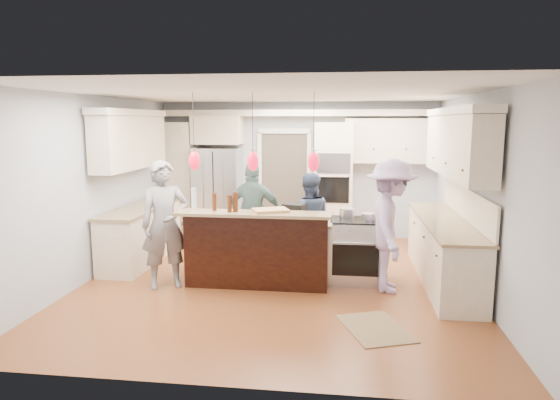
# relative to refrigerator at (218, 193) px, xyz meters

# --- Properties ---
(ground_plane) EXTENTS (6.00, 6.00, 0.00)m
(ground_plane) POSITION_rel_refrigerator_xyz_m (1.55, -2.64, -0.90)
(ground_plane) COLOR #9F562B
(ground_plane) RESTS_ON ground
(room_shell) EXTENTS (5.54, 6.04, 2.72)m
(room_shell) POSITION_rel_refrigerator_xyz_m (1.55, -2.64, 0.92)
(room_shell) COLOR #B2BCC6
(room_shell) RESTS_ON ground
(refrigerator) EXTENTS (0.90, 0.70, 1.80)m
(refrigerator) POSITION_rel_refrigerator_xyz_m (0.00, 0.00, 0.00)
(refrigerator) COLOR #B7B7BC
(refrigerator) RESTS_ON ground
(oven_column) EXTENTS (0.72, 0.69, 2.30)m
(oven_column) POSITION_rel_refrigerator_xyz_m (2.30, 0.03, 0.25)
(oven_column) COLOR #F0E0C3
(oven_column) RESTS_ON ground
(back_upper_cabinets) EXTENTS (5.30, 0.61, 2.54)m
(back_upper_cabinets) POSITION_rel_refrigerator_xyz_m (0.80, 0.12, 0.77)
(back_upper_cabinets) COLOR #F0E0C3
(back_upper_cabinets) RESTS_ON ground
(right_counter_run) EXTENTS (0.64, 3.10, 2.51)m
(right_counter_run) POSITION_rel_refrigerator_xyz_m (3.99, -2.34, 0.16)
(right_counter_run) COLOR #F0E0C3
(right_counter_run) RESTS_ON ground
(left_cabinets) EXTENTS (0.64, 2.30, 2.51)m
(left_cabinets) POSITION_rel_refrigerator_xyz_m (-0.89, -1.84, 0.16)
(left_cabinets) COLOR #F0E0C3
(left_cabinets) RESTS_ON ground
(kitchen_island) EXTENTS (2.10, 1.46, 1.12)m
(kitchen_island) POSITION_rel_refrigerator_xyz_m (1.30, -2.57, -0.41)
(kitchen_island) COLOR black
(kitchen_island) RESTS_ON ground
(island_range) EXTENTS (0.82, 0.71, 0.92)m
(island_range) POSITION_rel_refrigerator_xyz_m (2.71, -2.49, -0.44)
(island_range) COLOR #B7B7BC
(island_range) RESTS_ON ground
(pendant_lights) EXTENTS (1.75, 0.15, 1.03)m
(pendant_lights) POSITION_rel_refrigerator_xyz_m (1.30, -3.15, 0.90)
(pendant_lights) COLOR black
(pendant_lights) RESTS_ON ground
(person_bar_end) EXTENTS (0.78, 0.69, 1.79)m
(person_bar_end) POSITION_rel_refrigerator_xyz_m (0.03, -3.09, -0.00)
(person_bar_end) COLOR slate
(person_bar_end) RESTS_ON ground
(person_far_left) EXTENTS (0.78, 0.64, 1.51)m
(person_far_left) POSITION_rel_refrigerator_xyz_m (1.95, -1.79, -0.14)
(person_far_left) COLOR navy
(person_far_left) RESTS_ON ground
(person_far_right) EXTENTS (1.00, 0.46, 1.67)m
(person_far_right) POSITION_rel_refrigerator_xyz_m (1.05, -1.79, -0.06)
(person_far_right) COLOR #4B6A68
(person_far_right) RESTS_ON ground
(person_range_side) EXTENTS (0.74, 1.22, 1.83)m
(person_range_side) POSITION_rel_refrigerator_xyz_m (3.15, -2.85, 0.02)
(person_range_side) COLOR #AF97CC
(person_range_side) RESTS_ON ground
(floor_rug) EXTENTS (0.91, 1.08, 0.01)m
(floor_rug) POSITION_rel_refrigerator_xyz_m (2.88, -4.20, -0.89)
(floor_rug) COLOR olive
(floor_rug) RESTS_ON ground
(water_bottle) EXTENTS (0.09, 0.09, 0.30)m
(water_bottle) POSITION_rel_refrigerator_xyz_m (0.47, -3.12, 0.37)
(water_bottle) COLOR silver
(water_bottle) RESTS_ON kitchen_island
(beer_bottle_a) EXTENTS (0.08, 0.08, 0.24)m
(beer_bottle_a) POSITION_rel_refrigerator_xyz_m (0.76, -3.13, 0.34)
(beer_bottle_a) COLOR #46200C
(beer_bottle_a) RESTS_ON kitchen_island
(beer_bottle_b) EXTENTS (0.06, 0.06, 0.23)m
(beer_bottle_b) POSITION_rel_refrigerator_xyz_m (0.99, -3.22, 0.33)
(beer_bottle_b) COLOR #46200C
(beer_bottle_b) RESTS_ON kitchen_island
(beer_bottle_c) EXTENTS (0.08, 0.08, 0.27)m
(beer_bottle_c) POSITION_rel_refrigerator_xyz_m (1.06, -3.18, 0.35)
(beer_bottle_c) COLOR #46200C
(beer_bottle_c) RESTS_ON kitchen_island
(drink_can) EXTENTS (0.07, 0.07, 0.12)m
(drink_can) POSITION_rel_refrigerator_xyz_m (0.98, -3.19, 0.28)
(drink_can) COLOR #B7B7BC
(drink_can) RESTS_ON kitchen_island
(cutting_board) EXTENTS (0.55, 0.48, 0.04)m
(cutting_board) POSITION_rel_refrigerator_xyz_m (1.53, -3.11, 0.24)
(cutting_board) COLOR tan
(cutting_board) RESTS_ON kitchen_island
(pot_large) EXTENTS (0.22, 0.22, 0.13)m
(pot_large) POSITION_rel_refrigerator_xyz_m (2.55, -2.30, 0.08)
(pot_large) COLOR #B7B7BC
(pot_large) RESTS_ON island_range
(pot_small) EXTENTS (0.20, 0.20, 0.10)m
(pot_small) POSITION_rel_refrigerator_xyz_m (2.85, -2.50, 0.07)
(pot_small) COLOR #B7B7BC
(pot_small) RESTS_ON island_range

